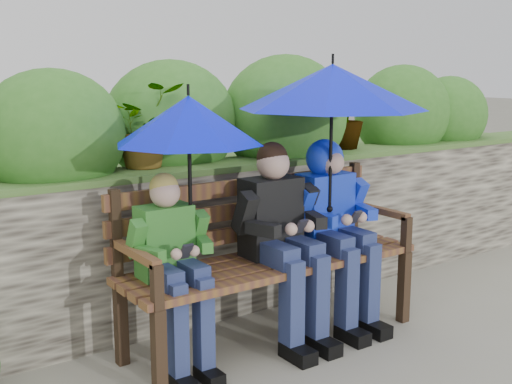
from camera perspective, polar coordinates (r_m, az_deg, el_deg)
ground at (r=3.92m, az=0.86°, el=-14.01°), size 60.00×60.00×0.00m
garden_backdrop at (r=5.05m, az=-9.59°, el=-1.09°), size 8.00×2.85×1.79m
park_bench at (r=3.93m, az=0.83°, el=-5.00°), size 1.91×0.56×1.01m
boy_left at (r=3.51m, az=-7.38°, el=-6.00°), size 0.44×0.51×1.10m
boy_middle at (r=3.86m, az=2.28°, el=-3.57°), size 0.54×0.62×1.22m
boy_right at (r=4.13m, az=6.96°, el=-2.11°), size 0.52×0.63×1.21m
umbrella_left at (r=3.46m, az=-6.00°, el=6.35°), size 0.81×0.81×0.83m
umbrella_right at (r=3.98m, az=6.79°, el=9.24°), size 1.16×1.16×0.98m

